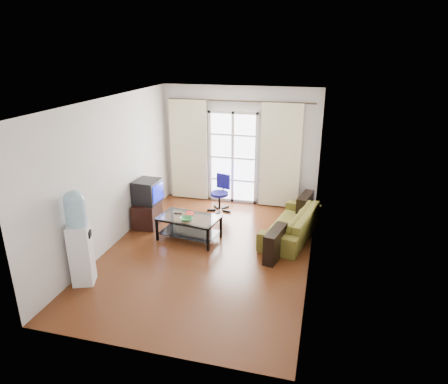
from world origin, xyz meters
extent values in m
plane|color=#603016|center=(0.00, 0.00, 0.00)|extent=(5.20, 5.20, 0.00)
plane|color=white|center=(0.00, 0.00, 2.70)|extent=(5.20, 5.20, 0.00)
cube|color=silver|center=(0.00, 2.60, 1.35)|extent=(3.60, 0.02, 2.70)
cube|color=silver|center=(0.00, -2.60, 1.35)|extent=(3.60, 0.02, 2.70)
cube|color=silver|center=(-1.80, 0.00, 1.35)|extent=(0.02, 5.20, 2.70)
cube|color=silver|center=(1.80, 0.00, 1.35)|extent=(0.02, 5.20, 2.70)
cube|color=white|center=(-0.15, 2.56, 1.07)|extent=(1.01, 0.02, 2.04)
cube|color=white|center=(-0.15, 2.54, 1.07)|extent=(1.16, 0.06, 2.15)
cylinder|color=#4C3F2D|center=(0.00, 2.50, 2.38)|extent=(3.30, 0.04, 0.04)
cube|color=#FAF9C9|center=(-1.20, 2.48, 1.20)|extent=(0.90, 0.07, 2.35)
cube|color=#FAF9C9|center=(0.95, 2.48, 1.20)|extent=(0.90, 0.07, 2.35)
cube|color=#9C9C9F|center=(0.80, 2.50, 0.33)|extent=(0.64, 0.12, 0.64)
imported|color=brown|center=(1.39, 1.04, 0.27)|extent=(2.17, 1.48, 0.55)
cube|color=silver|center=(-0.49, 0.41, 0.45)|extent=(1.22, 0.80, 0.01)
cube|color=black|center=(-0.49, 0.41, 0.14)|extent=(1.15, 0.74, 0.01)
cube|color=black|center=(-1.07, 0.19, 0.23)|extent=(0.05, 0.05, 0.45)
cube|color=black|center=(-0.01, 0.04, 0.23)|extent=(0.05, 0.05, 0.45)
cube|color=black|center=(-0.98, 0.77, 0.23)|extent=(0.05, 0.05, 0.45)
cube|color=black|center=(0.08, 0.62, 0.23)|extent=(0.05, 0.05, 0.45)
imported|color=#359147|center=(-0.49, 0.25, 0.49)|extent=(0.39, 0.39, 0.06)
imported|color=#A83714|center=(-0.60, 0.55, 0.47)|extent=(0.21, 0.24, 0.02)
cube|color=black|center=(-0.75, 0.50, 0.47)|extent=(0.16, 0.06, 0.02)
cube|color=black|center=(-1.55, 0.79, 0.25)|extent=(0.52, 0.72, 0.50)
cube|color=black|center=(-1.53, 0.84, 0.73)|extent=(0.51, 0.55, 0.47)
cube|color=#0C19E5|center=(-1.29, 0.82, 0.73)|extent=(0.05, 0.41, 0.35)
cube|color=black|center=(-1.73, 0.85, 0.73)|extent=(0.17, 0.36, 0.31)
cylinder|color=black|center=(-0.30, 1.91, 0.21)|extent=(0.05, 0.05, 0.42)
cylinder|color=navy|center=(-0.30, 1.91, 0.41)|extent=(0.40, 0.40, 0.06)
cube|color=navy|center=(-0.26, 2.08, 0.65)|extent=(0.33, 0.13, 0.34)
cube|color=white|center=(-1.60, -1.44, 0.50)|extent=(0.41, 0.41, 1.00)
cylinder|color=#8AB8D6|center=(-1.60, -1.44, 1.20)|extent=(0.30, 0.30, 0.40)
sphere|color=#8AB8D6|center=(-1.60, -1.44, 1.40)|extent=(0.30, 0.30, 0.30)
cube|color=black|center=(-1.45, -1.38, 0.84)|extent=(0.08, 0.13, 0.10)
camera|label=1|loc=(1.90, -6.14, 3.54)|focal=32.00mm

